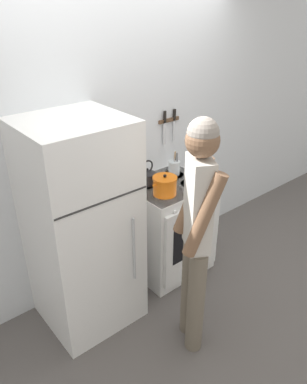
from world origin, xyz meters
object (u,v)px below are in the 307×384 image
Objects in this scene: stove_range at (170,227)px; refrigerator at (82,228)px; tea_kettle at (148,177)px; dutch_oven_pot at (165,186)px; person at (197,229)px; utensil_jar at (174,167)px.

refrigerator is at bearing -179.32° from stove_range.
stove_range is 0.56m from tea_kettle.
person is (-0.29, -0.66, 0.02)m from dutch_oven_pot.
refrigerator reaches higher than stove_range.
dutch_oven_pot is at bearing -6.38° from refrigerator.
person reaches higher than dutch_oven_pot.
refrigerator is 1.00m from stove_range.
utensil_jar is at bearing 41.02° from stove_range.
refrigerator is 6.71× the size of dutch_oven_pot.
tea_kettle is 0.33m from utensil_jar.
refrigerator reaches higher than utensil_jar.
person is at bearing -124.56° from utensil_jar.
stove_range is 1.04m from person.
utensil_jar is at bearing 1.03° from tea_kettle.
dutch_oven_pot reaches higher than stove_range.
tea_kettle is (0.77, 0.16, 0.14)m from refrigerator.
dutch_oven_pot is 1.10× the size of tea_kettle.
person is (-0.45, -0.76, 0.56)m from stove_range.
utensil_jar is at bearing 8.57° from refrigerator.
refrigerator is 0.95× the size of person.
tea_kettle is at bearing 87.08° from dutch_oven_pot.
utensil_jar is (0.34, 0.25, -0.01)m from dutch_oven_pot.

